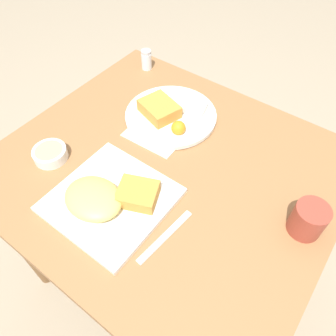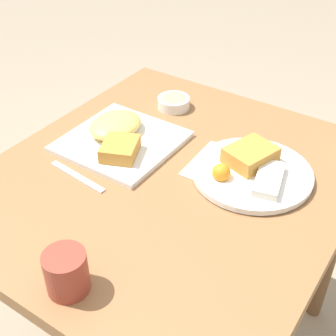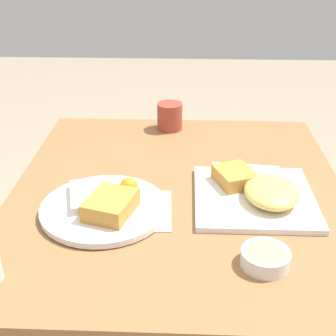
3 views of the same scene
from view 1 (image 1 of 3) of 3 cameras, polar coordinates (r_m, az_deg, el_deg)
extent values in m
plane|color=gray|center=(1.54, -0.13, -16.98)|extent=(8.00, 8.00, 0.00)
cube|color=olive|center=(0.93, -0.20, -0.26)|extent=(0.92, 0.82, 0.04)
cylinder|color=brown|center=(1.32, -24.32, -11.64)|extent=(0.05, 0.05, 0.68)
cylinder|color=brown|center=(1.55, -4.30, 6.23)|extent=(0.05, 0.05, 0.68)
cylinder|color=brown|center=(1.36, 23.07, -8.39)|extent=(0.05, 0.05, 0.68)
cube|color=beige|center=(1.03, -0.40, 7.68)|extent=(0.18, 0.24, 0.00)
cube|color=white|center=(0.85, -9.91, -5.45)|extent=(0.28, 0.28, 0.01)
ellipsoid|color=#EAC660|center=(0.83, -12.88, -5.17)|extent=(0.15, 0.13, 0.04)
cube|color=#C68938|center=(0.82, -5.31, -4.50)|extent=(0.12, 0.12, 0.04)
cylinder|color=white|center=(1.05, 0.50, 9.15)|extent=(0.29, 0.29, 0.01)
cube|color=#C68938|center=(1.03, -1.53, 10.27)|extent=(0.14, 0.12, 0.04)
cube|color=silver|center=(1.06, 3.10, 10.82)|extent=(0.14, 0.09, 0.02)
sphere|color=orange|center=(0.98, 1.84, 6.98)|extent=(0.04, 0.04, 0.04)
cylinder|color=white|center=(0.98, -19.82, 2.32)|extent=(0.09, 0.09, 0.03)
cylinder|color=#D1B775|center=(0.97, -20.04, 2.87)|extent=(0.08, 0.08, 0.00)
cylinder|color=white|center=(1.26, -3.76, 18.09)|extent=(0.04, 0.04, 0.06)
cylinder|color=white|center=(1.27, -3.73, 17.57)|extent=(0.03, 0.03, 0.03)
cylinder|color=silver|center=(1.24, -3.85, 19.49)|extent=(0.04, 0.04, 0.01)
cube|color=silver|center=(0.79, -0.49, -11.82)|extent=(0.03, 0.18, 0.00)
cylinder|color=#9E3D2D|center=(0.83, 23.24, -8.25)|extent=(0.08, 0.08, 0.08)
camera|label=2|loc=(1.04, 68.16, 23.44)|focal=50.00mm
camera|label=3|loc=(1.43, -44.33, 35.38)|focal=50.00mm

